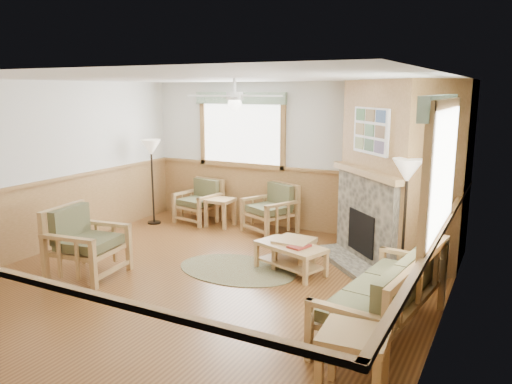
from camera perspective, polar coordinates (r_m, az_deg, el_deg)
The scene contains 23 objects.
floor at distance 6.94m, azimuth -5.71°, elevation -10.11°, with size 6.00×6.00×0.01m, color brown.
ceiling at distance 6.45m, azimuth -6.21°, elevation 12.81°, with size 6.00×6.00×0.01m, color white.
wall_back at distance 9.18m, azimuth 4.49°, elevation 4.03°, with size 6.00×0.02×2.70m, color white.
wall_left at distance 8.58m, azimuth -22.90°, elevation 2.61°, with size 0.02×6.00×2.70m, color white.
wall_right at distance 5.53m, azimuth 20.95°, elevation -1.81°, with size 0.02×6.00×2.70m, color white.
wainscot at distance 6.76m, azimuth -5.81°, elevation -5.74°, with size 6.00×6.00×1.10m, color olive, non-canonical shape.
fireplace at distance 7.66m, azimuth 15.83°, elevation 2.11°, with size 2.20×2.20×2.70m, color olive, non-canonical shape.
window_back at distance 9.55m, azimuth -1.68°, elevation 11.46°, with size 1.90×0.16×1.50m, color white, non-canonical shape.
window_right at distance 5.20m, azimuth 21.19°, elevation 10.53°, with size 0.16×1.90×1.50m, color white, non-canonical shape.
ceiling_fan at distance 6.55m, azimuth -2.46°, elevation 12.50°, with size 1.24×1.24×0.36m, color white, non-canonical shape.
sofa at distance 5.55m, azimuth 14.36°, elevation -11.07°, with size 0.81×1.97×0.91m, color #AC8650, non-canonical shape.
armchair_back_left at distance 9.84m, azimuth -6.59°, elevation -1.05°, with size 0.74×0.74×0.83m, color #AC8650, non-canonical shape.
armchair_back_right at distance 9.06m, azimuth 1.60°, elevation -1.90°, with size 0.78×0.78×0.88m, color #AC8650, non-canonical shape.
armchair_left at distance 7.33m, azimuth -18.71°, elevation -5.44°, with size 0.86×0.86×0.97m, color #AC8650, non-canonical shape.
coffee_table at distance 7.17m, azimuth 3.96°, elevation -7.57°, with size 1.02×0.51×0.41m, color #AC8650, non-canonical shape.
end_table_chairs at distance 9.51m, azimuth -4.11°, elevation -2.34°, with size 0.48×0.46×0.53m, color #AC8650, non-canonical shape.
end_table_sofa at distance 4.46m, azimuth 11.04°, elevation -18.94°, with size 0.55×0.53×0.61m, color #AC8650, non-canonical shape.
footstool at distance 7.31m, azimuth 4.39°, elevation -7.05°, with size 0.51×0.51×0.44m, color #AC8650, non-canonical shape.
braided_rug at distance 7.31m, azimuth -2.22°, elevation -8.83°, with size 1.78×1.78×0.01m, color brown.
floor_lamp_left at distance 9.77m, azimuth -11.75°, elevation 1.14°, with size 0.38×0.38×1.64m, color black, non-canonical shape.
floor_lamp_right at distance 6.77m, azimuth 16.59°, elevation -3.45°, with size 0.39×0.39×1.71m, color black, non-canonical shape.
book_red at distance 7.00m, azimuth 4.95°, elevation -6.07°, with size 0.22×0.30×0.03m, color maroon.
book_dark at distance 7.22m, azimuth 3.12°, elevation -5.53°, with size 0.20×0.27×0.03m, color black.
Camera 1 is at (3.59, -5.36, 2.56)m, focal length 35.00 mm.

